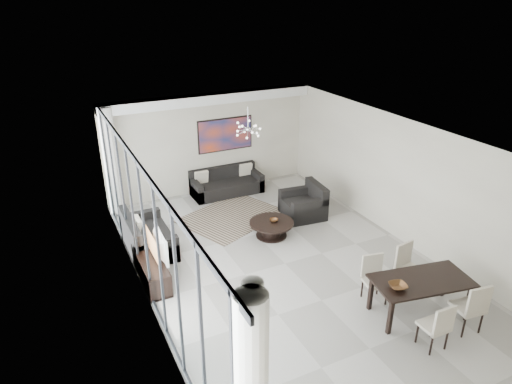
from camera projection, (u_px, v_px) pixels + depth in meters
room_shell at (306, 200)px, 9.58m from camera, size 6.00×9.00×2.90m
window_wall at (149, 233)px, 8.24m from camera, size 0.37×8.95×2.90m
soffit at (210, 99)px, 12.38m from camera, size 5.98×0.40×0.26m
painting at (225, 135)px, 13.18m from camera, size 1.68×0.04×0.98m
chandelier at (248, 129)px, 11.20m from camera, size 0.66×0.66×0.71m
rug at (231, 216)px, 12.05m from camera, size 3.02×2.72×0.01m
coffee_table at (271, 228)px, 11.03m from camera, size 1.07×1.07×0.38m
bowl_coffee at (274, 220)px, 10.97m from camera, size 0.23×0.23×0.07m
sofa_main at (226, 185)px, 13.34m from camera, size 2.05×0.84×0.75m
loveseat at (147, 238)px, 10.42m from camera, size 0.95×1.69×0.85m
armchair at (304, 205)px, 11.98m from camera, size 1.09×1.13×0.87m
side_table at (134, 222)px, 11.02m from camera, size 0.37×0.37×0.51m
tv_console at (151, 269)px, 9.35m from camera, size 0.44×1.57×0.49m
television at (156, 245)px, 9.21m from camera, size 0.17×0.98×0.56m
dining_table at (421, 284)px, 8.20m from camera, size 1.91×1.20×0.74m
dining_chair_sw at (439, 324)px, 7.41m from camera, size 0.43×0.43×0.91m
dining_chair_se at (473, 305)px, 7.77m from camera, size 0.52×0.52×1.00m
dining_chair_nw at (374, 275)px, 8.66m from camera, size 0.51×0.51×0.93m
dining_chair_ne at (407, 263)px, 8.99m from camera, size 0.49×0.49×0.97m
bowl_dining at (398, 286)px, 7.92m from camera, size 0.37×0.37×0.08m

